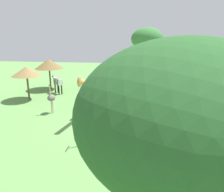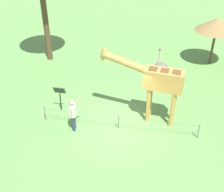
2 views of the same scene
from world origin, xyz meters
The scene contains 11 objects.
ground_plane centered at (0.00, 0.00, 0.00)m, with size 60.00×60.00×0.00m, color #60934C.
giraffe centered at (-1.48, -0.83, 2.13)m, with size 3.83×0.99×3.39m.
visitor centered at (1.95, 0.56, 0.90)m, with size 0.58×0.58×1.76m.
zebra centered at (-6.96, -5.58, 1.16)m, with size 1.46×1.52×1.66m.
ostrich centered at (-1.64, -4.06, 1.18)m, with size 0.70×0.56×2.25m.
shade_hut_near centered at (-4.74, -7.49, 2.56)m, with size 2.57×2.57×2.97m.
shade_hut_far centered at (-8.55, -7.01, 2.70)m, with size 2.92×2.92×3.20m.
tree_northeast centered at (9.85, 3.02, 4.52)m, with size 3.40×3.40×5.79m.
tree_west centered at (-10.19, 3.08, 5.13)m, with size 3.31×3.31×6.39m.
info_sign centered at (3.04, -0.78, 0.95)m, with size 0.56×0.21×1.32m.
wire_fence centered at (0.00, 0.15, 0.40)m, with size 7.05×0.05×0.75m.
Camera 1 is at (13.06, 2.30, 5.81)m, focal length 34.72 mm.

